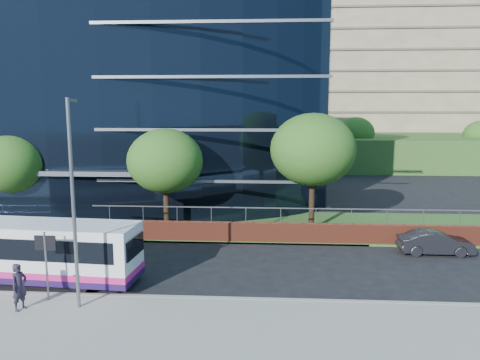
# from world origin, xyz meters

# --- Properties ---
(grass_verge) EXTENTS (36.00, 8.00, 0.12)m
(grass_verge) POSITION_xyz_m (24.00, 11.00, 0.06)
(grass_verge) COLOR #2D511E
(grass_verge) RESTS_ON ground
(glass_office) EXTENTS (44.00, 23.10, 16.00)m
(glass_office) POSITION_xyz_m (-4.00, 20.85, 8.00)
(glass_office) COLOR black
(glass_office) RESTS_ON ground
(retaining_wall) EXTENTS (34.00, 0.40, 2.11)m
(retaining_wall) POSITION_xyz_m (20.00, 7.30, 0.61)
(retaining_wall) COLOR maroon
(retaining_wall) RESTS_ON ground
(apartment_block) EXTENTS (60.00, 42.00, 30.00)m
(apartment_block) POSITION_xyz_m (32.00, 57.21, 11.11)
(apartment_block) COLOR #2D511E
(apartment_block) RESTS_ON ground
(street_sign) EXTENTS (0.85, 0.09, 2.80)m
(street_sign) POSITION_xyz_m (4.50, -1.59, 2.15)
(street_sign) COLOR slate
(street_sign) RESTS_ON pavement_near
(tree_far_b) EXTENTS (4.29, 4.29, 6.05)m
(tree_far_b) POSITION_xyz_m (-3.00, 9.50, 4.21)
(tree_far_b) COLOR black
(tree_far_b) RESTS_ON ground
(tree_far_c) EXTENTS (4.62, 4.62, 6.51)m
(tree_far_c) POSITION_xyz_m (7.00, 9.00, 4.54)
(tree_far_c) COLOR black
(tree_far_c) RESTS_ON ground
(tree_far_d) EXTENTS (5.28, 5.28, 7.44)m
(tree_far_d) POSITION_xyz_m (16.00, 10.00, 5.19)
(tree_far_d) COLOR black
(tree_far_d) RESTS_ON ground
(tree_dist_e) EXTENTS (4.62, 4.62, 6.51)m
(tree_dist_e) POSITION_xyz_m (24.00, 40.00, 4.54)
(tree_dist_e) COLOR black
(tree_dist_e) RESTS_ON ground
(streetlight_east) EXTENTS (0.15, 0.77, 8.00)m
(streetlight_east) POSITION_xyz_m (6.00, -2.17, 4.44)
(streetlight_east) COLOR slate
(streetlight_east) RESTS_ON pavement_near
(city_bus) EXTENTS (10.34, 3.12, 2.76)m
(city_bus) POSITION_xyz_m (2.61, 0.53, 1.46)
(city_bus) COLOR silver
(city_bus) RESTS_ON ground
(parked_car) EXTENTS (3.86, 1.36, 1.27)m
(parked_car) POSITION_xyz_m (22.22, 5.82, 0.63)
(parked_car) COLOR black
(parked_car) RESTS_ON ground
(pedestrian) EXTENTS (0.64, 0.77, 1.82)m
(pedestrian) POSITION_xyz_m (3.88, -2.58, 1.06)
(pedestrian) COLOR #261F2F
(pedestrian) RESTS_ON pavement_near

